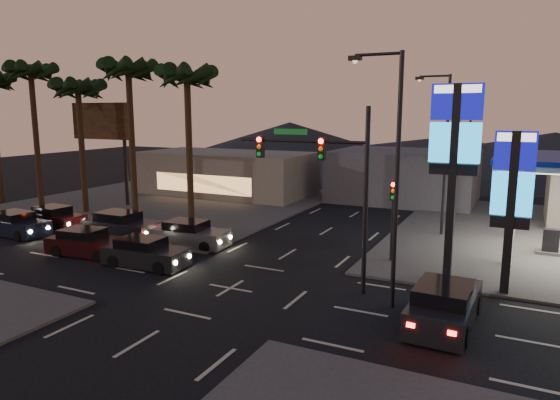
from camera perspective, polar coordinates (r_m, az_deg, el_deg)
The scene contains 26 objects.
ground at distance 22.70m, azimuth -5.70°, elevation -10.00°, with size 140.00×140.00×0.00m, color black.
corner_lot_nw at distance 44.35m, azimuth -12.46°, elevation -0.19°, with size 24.00×24.00×0.12m, color #47443F.
pylon_sign_tall at distance 23.79m, azimuth 19.34°, elevation 6.19°, with size 2.20×0.35×9.00m.
pylon_sign_short at distance 22.80m, azimuth 25.02°, elevation 1.27°, with size 1.60×0.35×7.00m.
traffic_signal_mast at distance 21.59m, azimuth 5.40°, elevation 3.26°, with size 6.10×0.39×8.00m.
pedestal_signal at distance 26.18m, azimuth 12.78°, elevation -0.86°, with size 0.32×0.39×4.30m.
streetlight_near at distance 19.71m, azimuth 12.70°, elevation 3.84°, with size 2.14×0.25×10.00m.
streetlight_mid at distance 32.46m, azimuth 18.10°, elevation 5.94°, with size 2.14×0.25×10.00m.
streetlight_far at distance 46.35m, azimuth 20.59°, elevation 6.89°, with size 2.14×0.25×10.00m.
palm_a at distance 34.29m, azimuth -10.56°, elevation 12.67°, with size 4.41×4.41×10.86m.
palm_b at distance 37.50m, azimuth -16.91°, elevation 13.00°, with size 4.41×4.41×11.46m.
palm_c at distance 40.99m, azimuth -22.06°, elevation 10.90°, with size 4.41×4.41×10.26m.
palm_d at distance 44.87m, azimuth -26.55°, elevation 12.07°, with size 4.41×4.41×11.66m.
billboard at distance 44.49m, azimuth -19.78°, elevation 7.63°, with size 6.00×0.30×8.50m.
building_far_west at distance 47.75m, azimuth -6.18°, elevation 3.06°, with size 16.00×8.00×4.00m, color #726B5B.
building_far_mid at distance 45.40m, azimuth 14.03°, elevation 2.71°, with size 12.00×9.00×4.40m, color #4C4C51.
hill_left at distance 86.24m, azimuth 1.12°, elevation 6.89°, with size 40.00×40.00×6.00m, color black.
hill_right at distance 78.35m, azimuth 28.80°, elevation 4.97°, with size 50.00×50.00×5.00m, color black.
hill_center at distance 79.11m, azimuth 17.84°, elevation 5.40°, with size 60.00×60.00×4.00m, color black.
car_lane_a_front at distance 26.41m, azimuth -15.16°, elevation -5.87°, with size 4.57×2.10×1.46m.
car_lane_a_mid at distance 29.42m, azimuth -21.24°, elevation -4.59°, with size 4.60×2.32×1.45m.
car_lane_a_rear at distance 35.90m, azimuth -27.94°, elevation -2.49°, with size 4.69×2.17×1.50m.
car_lane_b_front at distance 29.64m, azimuth -10.24°, elevation -3.90°, with size 4.71×2.20×1.50m.
car_lane_b_mid at distance 32.67m, azimuth -17.67°, elevation -2.82°, with size 5.01×2.16×1.62m.
car_lane_b_rear at distance 37.15m, azimuth -24.34°, elevation -1.86°, with size 4.55×2.16×1.45m.
suv_station at distance 19.67m, azimuth 18.28°, elevation -11.36°, with size 2.28×4.96×1.62m.
Camera 1 is at (11.31, -18.08, 7.77)m, focal length 32.00 mm.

